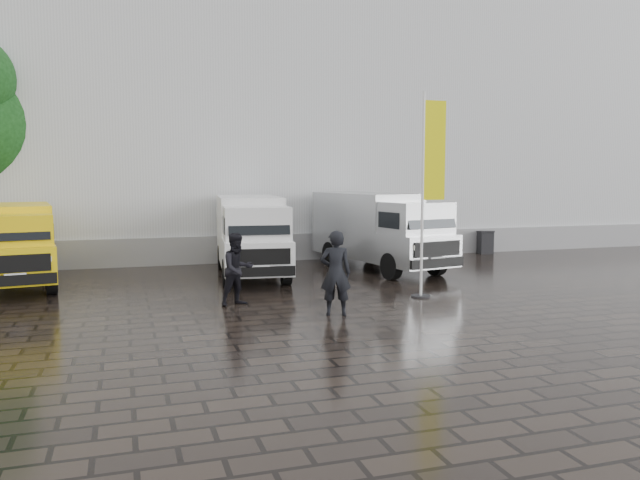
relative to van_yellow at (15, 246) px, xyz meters
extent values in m
plane|color=black|center=(9.12, -4.74, -1.17)|extent=(120.00, 120.00, 0.00)
cube|color=silver|center=(11.12, 11.26, 4.83)|extent=(44.00, 16.00, 12.00)
cube|color=gray|center=(11.12, 3.21, -0.67)|extent=(44.00, 0.15, 1.00)
cylinder|color=black|center=(10.38, -4.81, -1.15)|extent=(0.50, 0.50, 0.04)
cylinder|color=white|center=(10.38, -4.81, 1.48)|extent=(0.07, 0.07, 5.31)
cube|color=yellow|center=(10.71, -4.81, 2.65)|extent=(0.60, 0.03, 2.55)
cube|color=black|center=(17.13, 2.79, -0.70)|extent=(0.66, 0.66, 0.94)
imported|color=black|center=(7.53, -6.18, -0.20)|extent=(0.81, 0.65, 1.94)
imported|color=black|center=(5.60, -4.42, -0.28)|extent=(1.06, 0.96, 1.78)
camera|label=1|loc=(2.97, -19.42, 1.98)|focal=35.00mm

